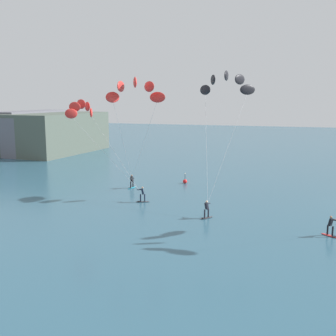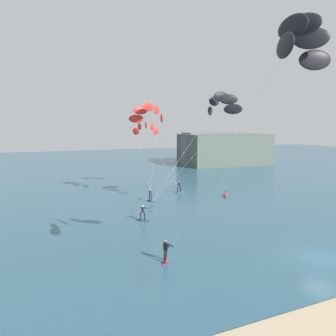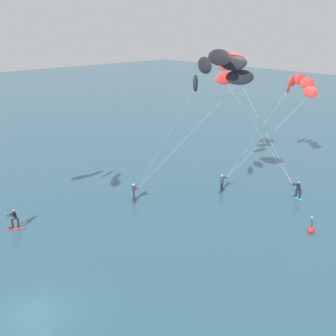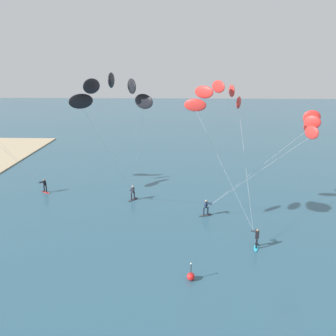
# 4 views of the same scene
# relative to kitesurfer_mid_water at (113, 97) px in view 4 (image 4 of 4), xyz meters

# --- Properties ---
(kitesurfer_mid_water) EXTENTS (11.32, 6.31, 13.90)m
(kitesurfer_mid_water) POSITION_rel_kitesurfer_mid_water_xyz_m (0.00, 0.00, 0.00)
(kitesurfer_mid_water) COLOR #333338
(kitesurfer_mid_water) RESTS_ON ground
(kitesurfer_far_out) EXTENTS (5.05, 10.20, 10.81)m
(kitesurfer_far_out) POSITION_rel_kitesurfer_mid_water_xyz_m (-3.14, 15.57, -2.88)
(kitesurfer_far_out) COLOR #333338
(kitesurfer_far_out) RESTS_ON ground
(kitesurfer_downwind) EXTENTS (8.80, 6.44, 13.07)m
(kitesurfer_downwind) POSITION_rel_kitesurfer_mid_water_xyz_m (-5.18, 8.50, -0.79)
(kitesurfer_downwind) COLOR #23ADD1
(kitesurfer_downwind) RESTS_ON ground
(marker_buoy) EXTENTS (0.56, 0.56, 1.38)m
(marker_buoy) POSITION_rel_kitesurfer_mid_water_xyz_m (5.19, 5.88, -11.85)
(marker_buoy) COLOR red
(marker_buoy) RESTS_ON ground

